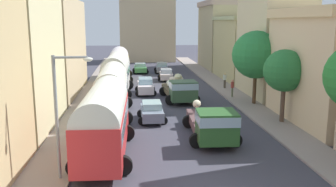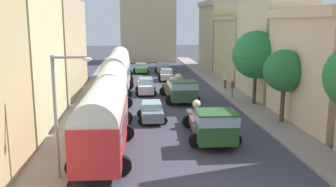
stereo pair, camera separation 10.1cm
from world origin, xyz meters
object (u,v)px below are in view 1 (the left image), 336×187
object	(u,v)px
parked_bus_3	(119,63)
car_4	(140,68)
pedestrian_0	(225,80)
cargo_truck_1	(180,89)
parked_bus_2	(116,72)
cargo_truck_0	(212,123)
parked_bus_0	(104,118)
pedestrian_1	(232,87)
streetlamp_near	(62,106)
car_0	(166,75)
car_2	(152,111)
car_1	(162,67)
car_3	(145,86)
parked_bus_1	(112,89)

from	to	relation	value
parked_bus_3	car_4	size ratio (longest dim) A/B	2.35
pedestrian_0	cargo_truck_1	bearing A→B (deg)	-135.22
parked_bus_2	cargo_truck_0	bearing A→B (deg)	-67.86
parked_bus_0	pedestrian_0	world-z (taller)	parked_bus_0
pedestrian_1	streetlamp_near	distance (m)	22.11
parked_bus_3	car_0	xyz separation A→B (m)	(5.92, -0.46, -1.49)
car_0	car_2	xyz separation A→B (m)	(-2.91, -19.33, -0.00)
streetlamp_near	car_1	bearing A→B (deg)	78.36
pedestrian_1	streetlamp_near	world-z (taller)	streetlamp_near
car_3	cargo_truck_0	bearing A→B (deg)	-77.35
car_2	streetlamp_near	xyz separation A→B (m)	(-4.65, -10.23, 2.85)
parked_bus_1	streetlamp_near	size ratio (longest dim) A/B	1.42
cargo_truck_1	car_0	size ratio (longest dim) A/B	1.91
car_1	car_2	distance (m)	26.83
parked_bus_0	parked_bus_3	size ratio (longest dim) A/B	1.03
cargo_truck_0	car_2	size ratio (longest dim) A/B	1.93
cargo_truck_1	car_3	size ratio (longest dim) A/B	1.76
parked_bus_0	car_3	world-z (taller)	parked_bus_0
cargo_truck_1	car_3	bearing A→B (deg)	127.97
car_0	pedestrian_1	world-z (taller)	pedestrian_1
parked_bus_1	cargo_truck_0	bearing A→B (deg)	-47.09
car_3	car_0	bearing A→B (deg)	71.02
parked_bus_3	pedestrian_1	size ratio (longest dim) A/B	4.62
cargo_truck_0	car_4	distance (m)	31.96
cargo_truck_0	pedestrian_0	world-z (taller)	cargo_truck_0
cargo_truck_0	car_2	xyz separation A→B (m)	(-3.49, 5.22, -0.45)
car_3	car_4	xyz separation A→B (m)	(-0.13, 15.86, -0.10)
car_2	streetlamp_near	world-z (taller)	streetlamp_near
parked_bus_1	parked_bus_2	xyz separation A→B (m)	(0.00, 9.00, 0.12)
car_2	car_4	xyz separation A→B (m)	(-0.20, 26.52, -0.02)
parked_bus_1	car_2	xyz separation A→B (m)	(3.02, -1.78, -1.44)
parked_bus_3	cargo_truck_1	distance (m)	14.41
car_1	parked_bus_3	bearing A→B (deg)	-130.90
car_4	car_2	bearing A→B (deg)	-89.57
cargo_truck_0	car_3	distance (m)	16.28
parked_bus_1	car_0	world-z (taller)	parked_bus_1
car_4	pedestrian_1	world-z (taller)	pedestrian_1
pedestrian_1	streetlamp_near	xyz separation A→B (m)	(-12.92, -17.77, 2.51)
pedestrian_0	car_1	bearing A→B (deg)	112.32
car_3	streetlamp_near	xyz separation A→B (m)	(-4.58, -20.89, 2.76)
cargo_truck_0	cargo_truck_1	size ratio (longest dim) A/B	0.99
cargo_truck_1	car_4	size ratio (longest dim) A/B	2.00
car_4	car_3	bearing A→B (deg)	-89.54
parked_bus_3	car_0	bearing A→B (deg)	-4.40
parked_bus_2	car_0	xyz separation A→B (m)	(5.92, 8.54, -1.56)
car_2	pedestrian_0	world-z (taller)	pedestrian_0
parked_bus_2	car_2	xyz separation A→B (m)	(3.02, -10.78, -1.56)
cargo_truck_1	pedestrian_0	xyz separation A→B (m)	(5.78, 5.74, -0.13)
car_1	car_2	world-z (taller)	car_1
car_1	car_3	world-z (taller)	car_3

